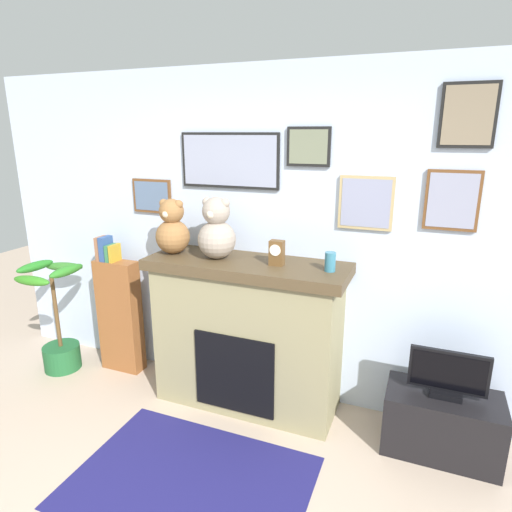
{
  "coord_description": "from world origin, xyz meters",
  "views": [
    {
      "loc": [
        1.14,
        -1.18,
        2.11
      ],
      "look_at": [
        -0.01,
        1.69,
        1.24
      ],
      "focal_mm": 30.67,
      "sensor_mm": 36.0,
      "label": 1
    }
  ],
  "objects_px": {
    "teddy_bear_grey": "(217,231)",
    "potted_plant": "(58,329)",
    "teddy_bear_cream": "(172,229)",
    "candle_jar": "(330,262)",
    "tv_stand": "(441,423)",
    "television": "(448,375)",
    "mantel_clock": "(277,253)",
    "fireplace": "(247,333)",
    "bookshelf": "(119,312)"
  },
  "relations": [
    {
      "from": "bookshelf",
      "to": "teddy_bear_grey",
      "type": "relative_size",
      "value": 2.68
    },
    {
      "from": "mantel_clock",
      "to": "candle_jar",
      "type": "bearing_deg",
      "value": 0.17
    },
    {
      "from": "teddy_bear_grey",
      "to": "television",
      "type": "bearing_deg",
      "value": -0.9
    },
    {
      "from": "potted_plant",
      "to": "fireplace",
      "type": "bearing_deg",
      "value": 5.19
    },
    {
      "from": "teddy_bear_grey",
      "to": "mantel_clock",
      "type": "bearing_deg",
      "value": -0.07
    },
    {
      "from": "potted_plant",
      "to": "mantel_clock",
      "type": "relative_size",
      "value": 5.6
    },
    {
      "from": "fireplace",
      "to": "teddy_bear_cream",
      "type": "distance_m",
      "value": 1.0
    },
    {
      "from": "television",
      "to": "mantel_clock",
      "type": "height_order",
      "value": "mantel_clock"
    },
    {
      "from": "potted_plant",
      "to": "tv_stand",
      "type": "xyz_separation_m",
      "value": [
        3.24,
        0.12,
        -0.18
      ]
    },
    {
      "from": "teddy_bear_grey",
      "to": "candle_jar",
      "type": "bearing_deg",
      "value": 0.04
    },
    {
      "from": "television",
      "to": "teddy_bear_cream",
      "type": "bearing_deg",
      "value": 179.27
    },
    {
      "from": "television",
      "to": "teddy_bear_grey",
      "type": "xyz_separation_m",
      "value": [
        -1.68,
        0.03,
        0.82
      ]
    },
    {
      "from": "television",
      "to": "potted_plant",
      "type": "bearing_deg",
      "value": -177.9
    },
    {
      "from": "bookshelf",
      "to": "teddy_bear_cream",
      "type": "bearing_deg",
      "value": -6.54
    },
    {
      "from": "television",
      "to": "teddy_bear_cream",
      "type": "distance_m",
      "value": 2.22
    },
    {
      "from": "bookshelf",
      "to": "teddy_bear_cream",
      "type": "relative_size",
      "value": 2.89
    },
    {
      "from": "potted_plant",
      "to": "teddy_bear_grey",
      "type": "distance_m",
      "value": 1.87
    },
    {
      "from": "tv_stand",
      "to": "teddy_bear_grey",
      "type": "distance_m",
      "value": 2.06
    },
    {
      "from": "bookshelf",
      "to": "teddy_bear_cream",
      "type": "distance_m",
      "value": 1.06
    },
    {
      "from": "teddy_bear_grey",
      "to": "bookshelf",
      "type": "bearing_deg",
      "value": 175.87
    },
    {
      "from": "bookshelf",
      "to": "mantel_clock",
      "type": "xyz_separation_m",
      "value": [
        1.52,
        -0.08,
        0.73
      ]
    },
    {
      "from": "tv_stand",
      "to": "teddy_bear_cream",
      "type": "xyz_separation_m",
      "value": [
        -2.07,
        0.03,
        1.17
      ]
    },
    {
      "from": "candle_jar",
      "to": "potted_plant",
      "type": "bearing_deg",
      "value": -176.56
    },
    {
      "from": "television",
      "to": "candle_jar",
      "type": "bearing_deg",
      "value": 178.11
    },
    {
      "from": "candle_jar",
      "to": "teddy_bear_grey",
      "type": "distance_m",
      "value": 0.88
    },
    {
      "from": "bookshelf",
      "to": "candle_jar",
      "type": "height_order",
      "value": "candle_jar"
    },
    {
      "from": "potted_plant",
      "to": "candle_jar",
      "type": "height_order",
      "value": "candle_jar"
    },
    {
      "from": "teddy_bear_cream",
      "to": "mantel_clock",
      "type": "bearing_deg",
      "value": -0.04
    },
    {
      "from": "television",
      "to": "teddy_bear_cream",
      "type": "relative_size",
      "value": 1.14
    },
    {
      "from": "bookshelf",
      "to": "candle_jar",
      "type": "bearing_deg",
      "value": -2.24
    },
    {
      "from": "tv_stand",
      "to": "potted_plant",
      "type": "bearing_deg",
      "value": -177.88
    },
    {
      "from": "candle_jar",
      "to": "teddy_bear_grey",
      "type": "bearing_deg",
      "value": -179.96
    },
    {
      "from": "potted_plant",
      "to": "tv_stand",
      "type": "height_order",
      "value": "potted_plant"
    },
    {
      "from": "fireplace",
      "to": "potted_plant",
      "type": "relative_size",
      "value": 1.51
    },
    {
      "from": "fireplace",
      "to": "potted_plant",
      "type": "bearing_deg",
      "value": -174.81
    },
    {
      "from": "potted_plant",
      "to": "teddy_bear_grey",
      "type": "relative_size",
      "value": 2.18
    },
    {
      "from": "bookshelf",
      "to": "teddy_bear_cream",
      "type": "height_order",
      "value": "teddy_bear_cream"
    },
    {
      "from": "fireplace",
      "to": "bookshelf",
      "type": "height_order",
      "value": "bookshelf"
    },
    {
      "from": "television",
      "to": "teddy_bear_grey",
      "type": "height_order",
      "value": "teddy_bear_grey"
    },
    {
      "from": "fireplace",
      "to": "teddy_bear_cream",
      "type": "height_order",
      "value": "teddy_bear_cream"
    },
    {
      "from": "potted_plant",
      "to": "mantel_clock",
      "type": "height_order",
      "value": "mantel_clock"
    },
    {
      "from": "fireplace",
      "to": "bookshelf",
      "type": "xyz_separation_m",
      "value": [
        -1.28,
        0.06,
        -0.05
      ]
    },
    {
      "from": "teddy_bear_cream",
      "to": "teddy_bear_grey",
      "type": "bearing_deg",
      "value": -0.01
    },
    {
      "from": "mantel_clock",
      "to": "teddy_bear_grey",
      "type": "height_order",
      "value": "teddy_bear_grey"
    },
    {
      "from": "tv_stand",
      "to": "teddy_bear_cream",
      "type": "bearing_deg",
      "value": 179.31
    },
    {
      "from": "teddy_bear_grey",
      "to": "potted_plant",
      "type": "bearing_deg",
      "value": -174.69
    },
    {
      "from": "bookshelf",
      "to": "television",
      "type": "relative_size",
      "value": 2.53
    },
    {
      "from": "television",
      "to": "candle_jar",
      "type": "relative_size",
      "value": 3.66
    },
    {
      "from": "television",
      "to": "candle_jar",
      "type": "distance_m",
      "value": 1.06
    },
    {
      "from": "tv_stand",
      "to": "candle_jar",
      "type": "distance_m",
      "value": 1.33
    }
  ]
}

